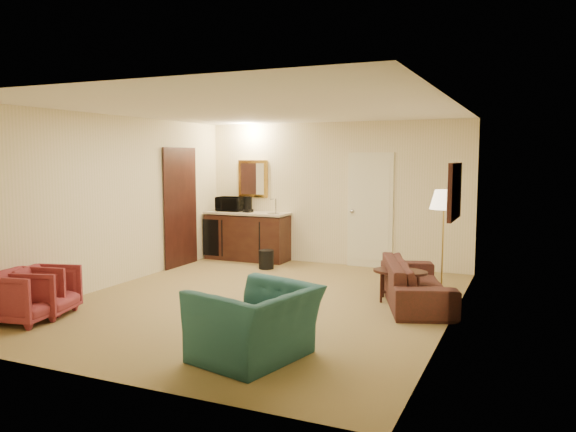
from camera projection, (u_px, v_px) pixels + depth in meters
name	position (u px, v px, depth m)	size (l,w,h in m)	color
ground	(261.00, 301.00, 7.68)	(6.00, 6.00, 0.00)	olive
room_walls	(278.00, 174.00, 8.24)	(5.02, 6.01, 2.61)	beige
wetbar_cabinet	(247.00, 236.00, 10.77)	(1.64, 0.58, 0.92)	#3A1F12
sofa	(416.00, 275.00, 7.56)	(1.97, 0.58, 0.77)	black
teal_armchair	(255.00, 311.00, 5.44)	(1.10, 0.71, 0.96)	#225055
rose_chair_near	(25.00, 294.00, 6.68)	(0.68, 0.63, 0.70)	maroon
rose_chair_far	(45.00, 289.00, 6.96)	(0.66, 0.62, 0.68)	maroon
coffee_table	(400.00, 286.00, 7.69)	(0.75, 0.50, 0.43)	black
floor_lamp	(443.00, 242.00, 7.99)	(0.40, 0.40, 1.52)	#B4943C
waste_bin	(266.00, 259.00, 9.92)	(0.27, 0.27, 0.33)	black
microwave	(230.00, 202.00, 10.90)	(0.50, 0.28, 0.34)	black
coffee_maker	(248.00, 204.00, 10.69)	(0.16, 0.16, 0.30)	black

